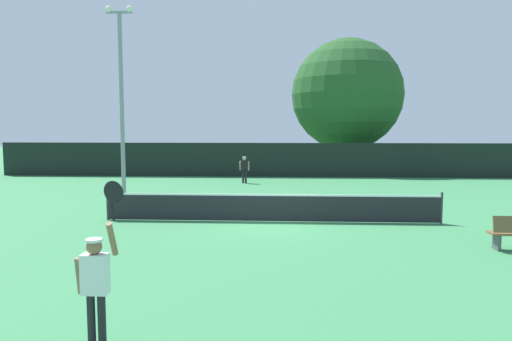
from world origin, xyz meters
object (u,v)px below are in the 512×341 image
(light_pole, at_px, (121,92))
(large_tree, at_px, (347,95))
(tennis_ball, at_px, (280,203))
(player_receiving, at_px, (244,167))
(parked_car_mid, at_px, (245,158))
(parked_car_near, at_px, (184,156))
(player_serving, at_px, (96,275))

(light_pole, distance_m, large_tree, 19.71)
(tennis_ball, xyz_separation_m, large_tree, (5.01, 16.07, 5.66))
(player_receiving, xyz_separation_m, large_tree, (7.09, 8.81, 4.75))
(player_receiving, bearing_deg, parked_car_mid, -85.82)
(parked_car_mid, bearing_deg, large_tree, -7.77)
(parked_car_near, distance_m, parked_car_mid, 5.76)
(player_receiving, bearing_deg, light_pole, 55.31)
(player_serving, relative_size, parked_car_mid, 0.58)
(player_serving, xyz_separation_m, parked_car_near, (-5.51, 32.52, -0.31))
(player_receiving, distance_m, parked_car_mid, 10.27)
(tennis_ball, distance_m, large_tree, 17.75)
(parked_car_near, bearing_deg, parked_car_mid, -15.95)
(tennis_ball, height_order, parked_car_mid, parked_car_mid)
(player_serving, bearing_deg, large_tree, 75.13)
(tennis_ball, relative_size, parked_car_mid, 0.02)
(light_pole, bearing_deg, player_serving, -72.62)
(player_receiving, xyz_separation_m, parked_car_mid, (-0.75, 10.24, -0.16))
(player_receiving, bearing_deg, tennis_ball, 105.98)
(player_receiving, bearing_deg, player_serving, 88.26)
(tennis_ball, distance_m, light_pole, 8.33)
(large_tree, distance_m, parked_car_mid, 9.36)
(parked_car_near, relative_size, parked_car_mid, 1.02)
(player_serving, relative_size, parked_car_near, 0.57)
(large_tree, bearing_deg, light_pole, -127.07)
(light_pole, distance_m, parked_car_mid, 18.05)
(player_serving, distance_m, tennis_ball, 13.26)
(light_pole, xyz_separation_m, parked_car_mid, (4.03, 17.14, -3.98))
(tennis_ball, xyz_separation_m, parked_car_near, (-8.20, 19.57, 0.74))
(player_serving, xyz_separation_m, light_pole, (-4.16, 13.30, 3.67))
(player_serving, distance_m, player_receiving, 20.21)
(parked_car_near, bearing_deg, player_receiving, -58.38)
(player_receiving, height_order, parked_car_near, parked_car_near)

